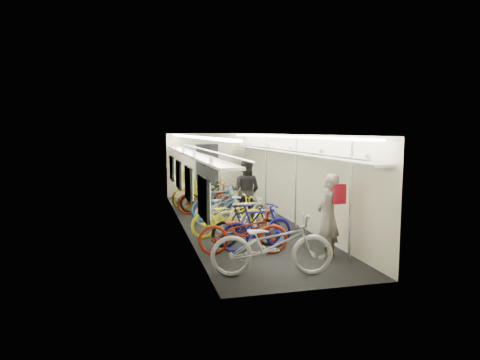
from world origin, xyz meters
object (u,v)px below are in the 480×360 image
bicycle_0 (272,244)px  passenger_near (328,216)px  backpack (339,194)px  bicycle_1 (257,227)px  passenger_mid (246,191)px

bicycle_0 → passenger_near: passenger_near is taller
passenger_near → backpack: bearing=109.5°
passenger_near → bicycle_0: bearing=-8.5°
passenger_near → bicycle_1: bearing=-71.9°
passenger_mid → bicycle_0: bearing=114.1°
passenger_near → passenger_mid: bearing=-114.9°
passenger_mid → backpack: 3.81m
bicycle_1 → backpack: 1.83m
bicycle_1 → backpack: backpack is taller
backpack → bicycle_0: bearing=-162.4°
passenger_near → passenger_mid: size_ratio=0.96×
bicycle_0 → backpack: bearing=-57.5°
bicycle_1 → passenger_mid: passenger_mid is taller
bicycle_1 → passenger_near: bearing=-137.3°
bicycle_0 → backpack: size_ratio=5.57×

